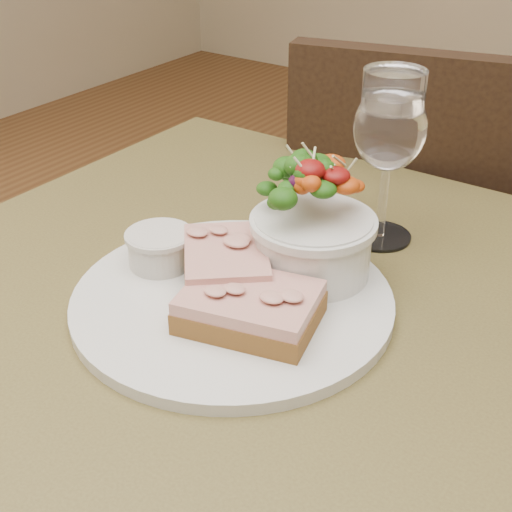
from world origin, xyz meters
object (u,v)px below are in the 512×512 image
Objects in this scene: ramekin at (160,247)px; salad_bowl at (314,219)px; chair_far at (419,355)px; cafe_table at (261,403)px; wine_glass at (390,133)px; sandwich_front at (250,307)px; dinner_plate at (232,300)px; sandwich_back at (226,262)px.

salad_bowl reaches higher than ramekin.
chair_far is 0.74m from salad_bowl.
chair_far is (-0.05, 0.60, -0.36)m from cafe_table.
sandwich_front is at bearing -94.14° from wine_glass.
sandwich_front reaches higher than cafe_table.
chair_far is 0.77m from ramekin.
salad_bowl reaches higher than sandwich_front.
dinner_plate is 0.05m from sandwich_front.
wine_glass reaches higher than chair_far.
sandwich_back is at bearing 160.93° from cafe_table.
chair_far is 14.22× the size of ramekin.
chair_far is 0.79m from sandwich_front.
chair_far is 6.76× the size of sandwich_back.
salad_bowl is (0.00, 0.08, 0.17)m from cafe_table.
chair_far is 6.68× the size of sandwich_front.
ramekin is at bearing 176.12° from cafe_table.
dinner_plate is at bearing 173.24° from cafe_table.
dinner_plate is 0.11m from salad_bowl.
sandwich_back is 1.05× the size of salad_bowl.
sandwich_back is 0.08m from ramekin.
chair_far is at bearing 81.22° from sandwich_front.
wine_glass is (0.15, 0.20, 0.09)m from ramekin.
sandwich_back is (-0.05, 0.02, 0.14)m from cafe_table.
ramekin is (-0.13, 0.01, 0.13)m from cafe_table.
cafe_table is 0.13m from sandwich_front.
chair_far is at bearing 94.72° from cafe_table.
dinner_plate is 4.82× the size of ramekin.
cafe_table is 6.00× the size of sandwich_back.
salad_bowl is at bearing 62.70° from dinner_plate.
ramekin is 0.16m from salad_bowl.
wine_glass is (0.02, 0.12, 0.05)m from salad_bowl.
sandwich_back is 0.76× the size of wine_glass.
chair_far is at bearing 95.90° from salad_bowl.
cafe_table is 0.30m from wine_glass.
chair_far is at bearing 99.85° from wine_glass.
sandwich_front is at bearing -82.80° from cafe_table.
wine_glass reaches higher than salad_bowl.
chair_far is 5.14× the size of wine_glass.
wine_glass reaches higher than sandwich_front.
wine_glass reaches higher than sandwich_back.
sandwich_front is at bearing 80.87° from chair_far.
chair_far is 0.76m from sandwich_back.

